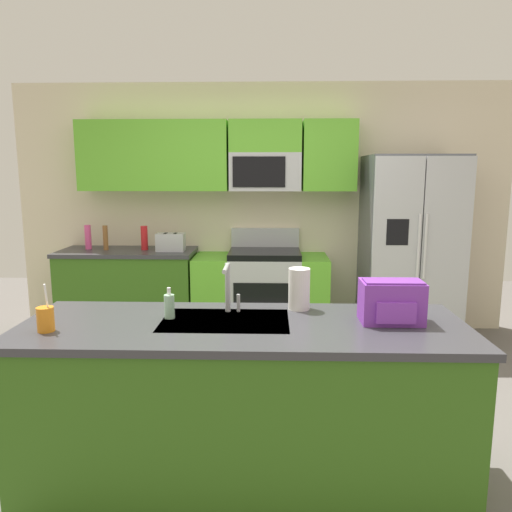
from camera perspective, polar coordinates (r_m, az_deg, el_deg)
ground_plane at (r=3.50m, az=-0.11°, el=-18.97°), size 9.00×9.00×0.00m
kitchen_wall_unit at (r=5.16m, az=-0.95°, el=7.44°), size 5.20×0.43×2.60m
back_counter at (r=5.23m, az=-14.71°, el=-4.17°), size 1.38×0.63×0.90m
range_oven at (r=5.02m, az=0.59°, el=-4.51°), size 1.36×0.61×1.10m
refrigerator at (r=5.05m, az=17.63°, el=0.68°), size 0.90×0.76×1.85m
island_counter at (r=2.74m, az=-1.48°, el=-16.84°), size 2.35×0.82×0.90m
toaster at (r=4.97m, az=-10.00°, el=1.62°), size 0.28×0.16×0.18m
pepper_mill at (r=5.19m, az=-17.29°, el=2.06°), size 0.05×0.05×0.25m
bottle_pink at (r=5.30m, az=-19.15°, el=2.11°), size 0.06×0.06×0.25m
bottle_red at (r=5.10m, az=-13.00°, el=2.09°), size 0.07×0.07×0.25m
sink_faucet at (r=2.72m, az=-3.28°, el=-3.28°), size 0.09×0.21×0.28m
drink_cup_orange at (r=2.64m, az=-23.52°, el=-6.80°), size 0.08×0.08×0.24m
soap_dispenser at (r=2.68m, az=-10.16°, el=-5.80°), size 0.06×0.06×0.17m
paper_towel_roll at (r=2.81m, az=5.10°, el=-3.87°), size 0.12×0.12×0.24m
backpack at (r=2.65m, az=15.66°, el=-5.09°), size 0.32×0.22×0.23m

